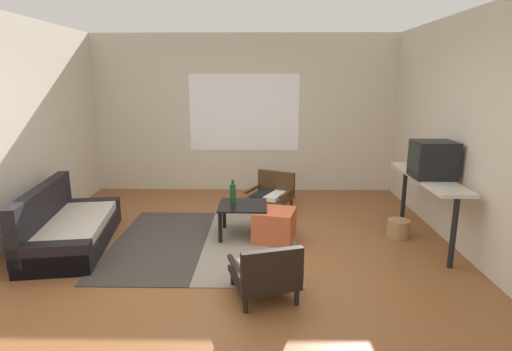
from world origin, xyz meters
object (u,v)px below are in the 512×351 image
crt_television (433,160)px  armchair_by_window (272,192)px  clay_vase (417,159)px  couch (68,228)px  console_shelf (428,183)px  armchair_striped_foreground (266,273)px  coffee_table (243,210)px  glass_bottle (233,193)px  ottoman_orange (274,225)px  wicker_basket (398,228)px

crt_television → armchair_by_window: bearing=142.9°
armchair_by_window → clay_vase: bearing=-25.9°
couch → console_shelf: bearing=3.4°
armchair_by_window → armchair_striped_foreground: size_ratio=1.10×
couch → coffee_table: size_ratio=3.08×
coffee_table → glass_bottle: bearing=160.3°
ottoman_orange → wicker_basket: 1.58m
clay_vase → armchair_striped_foreground: bearing=-136.6°
coffee_table → wicker_basket: coffee_table is taller
console_shelf → couch: bearing=-176.6°
couch → glass_bottle: (1.94, 0.41, 0.32)m
couch → armchair_striped_foreground: (2.35, -1.18, 0.03)m
couch → clay_vase: clay_vase is taller
armchair_by_window → wicker_basket: size_ratio=2.88×
console_shelf → crt_television: size_ratio=3.63×
armchair_striped_foreground → ottoman_orange: armchair_striped_foreground is taller
coffee_table → console_shelf: size_ratio=0.36×
ottoman_orange → wicker_basket: bearing=5.7°
coffee_table → ottoman_orange: bearing=-21.6°
console_shelf → glass_bottle: size_ratio=5.39×
armchair_striped_foreground → ottoman_orange: (0.11, 1.39, -0.06)m
ottoman_orange → crt_television: (1.84, -0.04, 0.84)m
coffee_table → armchair_striped_foreground: size_ratio=0.84×
ottoman_orange → console_shelf: size_ratio=0.28×
console_shelf → wicker_basket: console_shelf is taller
armchair_striped_foreground → wicker_basket: 2.29m
ottoman_orange → wicker_basket: size_ratio=1.72×
armchair_by_window → crt_television: crt_television is taller
coffee_table → armchair_by_window: 1.27m
armchair_by_window → ottoman_orange: bearing=-89.7°
ottoman_orange → wicker_basket: ottoman_orange is taller
armchair_by_window → armchair_striped_foreground: bearing=-92.2°
console_shelf → crt_television: crt_television is taller
crt_television → wicker_basket: 0.98m
coffee_table → couch: bearing=-170.1°
coffee_table → clay_vase: 2.34m
armchair_by_window → wicker_basket: armchair_by_window is taller
glass_bottle → console_shelf: bearing=-3.6°
ottoman_orange → couch: bearing=-175.3°
glass_bottle → wicker_basket: bearing=-1.2°
crt_television → clay_vase: (0.00, 0.50, -0.08)m
couch → glass_bottle: 2.01m
armchair_by_window → wicker_basket: bearing=-37.3°
wicker_basket → couch: bearing=-174.9°
glass_bottle → wicker_basket: 2.14m
armchair_striped_foreground → glass_bottle: (-0.41, 1.59, 0.29)m
armchair_by_window → console_shelf: bearing=-35.2°
armchair_striped_foreground → crt_television: crt_television is taller
coffee_table → clay_vase: size_ratio=1.67×
coffee_table → armchair_by_window: size_ratio=0.76×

